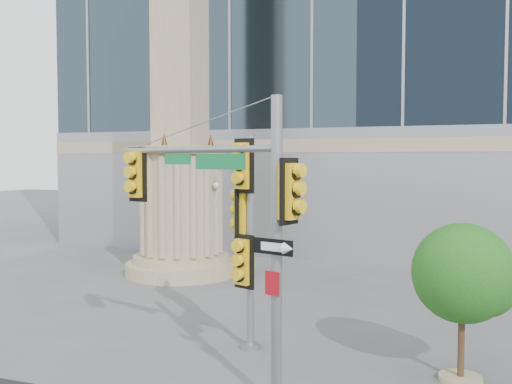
% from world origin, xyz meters
% --- Properties ---
extents(ground, '(120.00, 120.00, 0.00)m').
position_xyz_m(ground, '(0.00, 0.00, 0.00)').
color(ground, '#545456').
rests_on(ground, ground).
extents(monument, '(4.40, 4.40, 16.60)m').
position_xyz_m(monument, '(-6.00, 9.00, 5.52)').
color(monument, '#9C8D6A').
rests_on(monument, ground).
extents(main_signal_pole, '(4.31, 1.63, 5.71)m').
position_xyz_m(main_signal_pole, '(0.40, -1.04, 3.54)').
color(main_signal_pole, slate).
rests_on(main_signal_pole, ground).
extents(secondary_signal_pole, '(0.88, 0.83, 5.14)m').
position_xyz_m(secondary_signal_pole, '(-0.31, 1.46, 3.02)').
color(secondary_signal_pole, slate).
rests_on(secondary_signal_pole, ground).
extents(street_tree, '(2.10, 2.05, 3.27)m').
position_xyz_m(street_tree, '(4.61, 1.22, 2.16)').
color(street_tree, '#9C8D6A').
rests_on(street_tree, ground).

